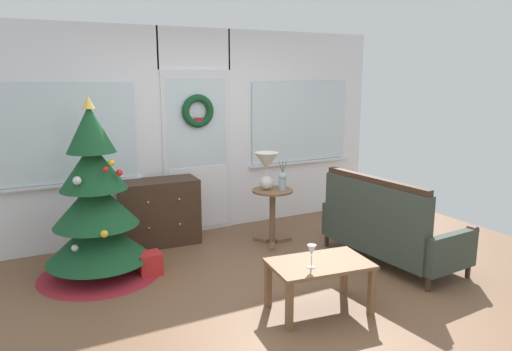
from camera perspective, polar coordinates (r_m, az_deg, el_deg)
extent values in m
plane|color=brown|center=(4.70, 2.66, -13.33)|extent=(6.76, 6.76, 0.00)
cube|color=white|center=(5.83, -21.28, 3.91)|extent=(2.15, 0.08, 2.55)
cube|color=white|center=(6.87, 4.94, 5.73)|extent=(2.15, 0.08, 2.55)
cube|color=white|center=(6.15, -7.34, 14.55)|extent=(0.94, 0.08, 0.50)
cube|color=silver|center=(6.18, -6.91, 2.69)|extent=(0.90, 0.05, 2.05)
cube|color=white|center=(6.28, -6.71, -2.53)|extent=(0.78, 0.02, 0.80)
cube|color=silver|center=(6.12, -6.92, 6.13)|extent=(0.78, 0.01, 1.10)
cube|color=silver|center=(5.76, -21.26, 4.58)|extent=(1.50, 0.01, 1.10)
cube|color=silver|center=(6.81, 5.21, 6.31)|extent=(1.50, 0.01, 1.10)
cube|color=silver|center=(5.84, -20.84, -0.98)|extent=(1.59, 0.06, 0.03)
cube|color=silver|center=(6.88, 5.18, 1.57)|extent=(1.59, 0.06, 0.03)
torus|color=#164424|center=(6.07, -6.82, 7.51)|extent=(0.41, 0.09, 0.41)
cube|color=red|center=(6.06, -6.74, 6.28)|extent=(0.10, 0.02, 0.10)
cylinder|color=#4C331E|center=(5.23, -17.88, -9.90)|extent=(0.10, 0.10, 0.22)
cone|color=maroon|center=(5.25, -17.84, -10.51)|extent=(1.21, 1.21, 0.10)
cone|color=#194C28|center=(5.14, -18.08, -6.96)|extent=(1.01, 1.01, 0.45)
cone|color=#194C28|center=(5.04, -18.34, -3.04)|extent=(0.83, 0.83, 0.45)
cone|color=#194C28|center=(4.96, -18.61, 1.03)|extent=(0.65, 0.65, 0.45)
cone|color=#194C28|center=(4.91, -18.88, 5.19)|extent=(0.46, 0.46, 0.45)
cone|color=#E0BC4C|center=(4.89, -19.08, 8.11)|extent=(0.12, 0.12, 0.12)
sphere|color=red|center=(4.73, -17.22, 0.70)|extent=(0.05, 0.05, 0.05)
sphere|color=gold|center=(4.71, -17.37, -6.55)|extent=(0.07, 0.07, 0.07)
sphere|color=silver|center=(4.74, -20.23, -0.56)|extent=(0.08, 0.08, 0.08)
sphere|color=#264CB2|center=(5.26, -19.68, -0.85)|extent=(0.07, 0.07, 0.07)
sphere|color=red|center=(4.83, -15.74, 0.33)|extent=(0.06, 0.06, 0.06)
sphere|color=gold|center=(4.78, -16.60, 1.43)|extent=(0.06, 0.06, 0.06)
sphere|color=silver|center=(4.85, -20.48, -7.95)|extent=(0.07, 0.07, 0.07)
cube|color=#3D281C|center=(5.89, -11.21, -4.23)|extent=(0.92, 0.47, 0.78)
sphere|color=tan|center=(5.60, -12.55, -3.12)|extent=(0.03, 0.03, 0.03)
sphere|color=tan|center=(5.68, -9.00, -2.77)|extent=(0.03, 0.03, 0.03)
sphere|color=tan|center=(5.68, -12.42, -6.05)|extent=(0.03, 0.03, 0.03)
sphere|color=tan|center=(5.76, -8.90, -5.66)|extent=(0.03, 0.03, 0.03)
cylinder|color=#3D281C|center=(5.37, 23.58, -10.21)|extent=(0.05, 0.05, 0.14)
cylinder|color=#3D281C|center=(6.24, 12.52, -6.45)|extent=(0.05, 0.05, 0.14)
cylinder|color=#3D281C|center=(4.92, 19.52, -11.93)|extent=(0.05, 0.05, 0.14)
cylinder|color=#3D281C|center=(5.85, 8.28, -7.52)|extent=(0.05, 0.05, 0.14)
cube|color=#384238|center=(5.52, 15.66, -7.52)|extent=(0.82, 1.44, 0.14)
cube|color=#384238|center=(5.19, 13.64, -4.22)|extent=(0.22, 1.40, 0.62)
cube|color=#3D281C|center=(5.11, 13.83, -0.56)|extent=(0.18, 1.37, 0.06)
cube|color=#384238|center=(5.04, 22.01, -8.35)|extent=(0.67, 0.14, 0.38)
cylinder|color=#3D281C|center=(5.22, 24.05, -5.88)|extent=(0.10, 0.10, 0.09)
cube|color=#384238|center=(5.98, 10.47, -4.58)|extent=(0.67, 0.14, 0.38)
cylinder|color=#3D281C|center=(6.13, 12.54, -2.61)|extent=(0.10, 0.10, 0.09)
cylinder|color=brown|center=(5.71, 1.95, -1.80)|extent=(0.48, 0.48, 0.02)
cylinder|color=brown|center=(5.80, 1.93, -4.99)|extent=(0.07, 0.07, 0.64)
cube|color=brown|center=(5.97, 3.25, -7.53)|extent=(0.20, 0.05, 0.04)
cube|color=brown|center=(5.97, 0.57, -7.51)|extent=(0.14, 0.20, 0.04)
cube|color=brown|center=(5.74, 1.90, -8.31)|extent=(0.14, 0.20, 0.04)
sphere|color=silver|center=(5.70, 1.23, -0.86)|extent=(0.16, 0.16, 0.16)
cylinder|color=silver|center=(5.67, 1.24, 0.41)|extent=(0.02, 0.02, 0.06)
cone|color=silver|center=(5.65, 1.24, 1.70)|extent=(0.28, 0.28, 0.20)
cylinder|color=#99ADBC|center=(5.69, 3.13, -0.90)|extent=(0.09, 0.09, 0.16)
sphere|color=#99ADBC|center=(5.67, 3.14, -0.12)|extent=(0.10, 0.10, 0.10)
cylinder|color=#4C7042|center=(5.64, 2.97, 0.86)|extent=(0.07, 0.01, 0.17)
cylinder|color=#4C7042|center=(5.65, 3.15, 0.88)|extent=(0.01, 0.01, 0.18)
cylinder|color=#4C7042|center=(5.67, 3.33, 0.89)|extent=(0.07, 0.01, 0.17)
cube|color=brown|center=(4.21, 7.47, -10.22)|extent=(0.90, 0.62, 0.03)
cube|color=brown|center=(3.97, 3.92, -15.05)|extent=(0.05, 0.05, 0.41)
cube|color=brown|center=(4.31, 13.38, -13.07)|extent=(0.05, 0.05, 0.41)
cube|color=brown|center=(4.33, 1.43, -12.63)|extent=(0.05, 0.05, 0.41)
cube|color=brown|center=(4.65, 10.30, -11.05)|extent=(0.05, 0.05, 0.41)
cylinder|color=silver|center=(4.09, 6.49, -10.62)|extent=(0.06, 0.06, 0.01)
cylinder|color=silver|center=(4.07, 6.51, -9.94)|extent=(0.01, 0.01, 0.10)
cone|color=silver|center=(4.04, 6.54, -8.69)|extent=(0.08, 0.08, 0.09)
cube|color=red|center=(5.12, -12.35, -10.05)|extent=(0.23, 0.20, 0.23)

